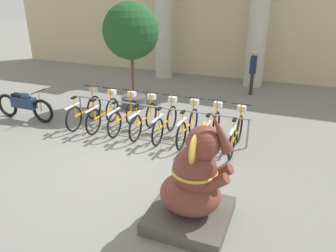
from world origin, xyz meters
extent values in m
plane|color=slate|center=(0.00, 0.00, 0.00)|extent=(60.00, 60.00, 0.00)
cube|color=#C6B78E|center=(0.00, 8.60, 3.00)|extent=(20.00, 0.20, 6.00)
cylinder|color=#BCB7A8|center=(-1.89, 7.60, 2.50)|extent=(0.74, 0.74, 5.00)
cylinder|color=#BCB7A8|center=(1.89, 7.60, 2.50)|extent=(0.74, 0.74, 5.00)
cylinder|color=gray|center=(-2.19, 1.95, 0.38)|extent=(0.05, 0.05, 0.75)
cylinder|color=gray|center=(2.57, 1.95, 0.38)|extent=(0.05, 0.05, 0.75)
cylinder|color=gray|center=(0.19, 1.95, 0.75)|extent=(4.86, 0.04, 0.04)
torus|color=black|center=(-1.94, 2.25, 0.35)|extent=(0.05, 0.70, 0.70)
torus|color=black|center=(-1.94, 1.29, 0.35)|extent=(0.05, 0.70, 0.70)
cube|color=orange|center=(-1.94, 1.77, 0.40)|extent=(0.04, 0.87, 0.04)
cube|color=silver|center=(-1.94, 1.29, 0.71)|extent=(0.06, 0.58, 0.03)
cylinder|color=orange|center=(-1.94, 1.39, 0.63)|extent=(0.03, 0.03, 0.55)
cube|color=black|center=(-1.94, 1.39, 0.92)|extent=(0.08, 0.18, 0.04)
cylinder|color=orange|center=(-1.94, 2.21, 0.68)|extent=(0.03, 0.03, 0.67)
cylinder|color=black|center=(-1.94, 2.21, 1.01)|extent=(0.48, 0.03, 0.03)
cube|color=silver|center=(-1.94, 2.31, 0.87)|extent=(0.20, 0.16, 0.14)
torus|color=black|center=(-1.33, 2.25, 0.35)|extent=(0.05, 0.70, 0.70)
torus|color=black|center=(-1.33, 1.29, 0.35)|extent=(0.05, 0.70, 0.70)
cube|color=orange|center=(-1.33, 1.77, 0.40)|extent=(0.04, 0.87, 0.04)
cube|color=silver|center=(-1.33, 1.29, 0.71)|extent=(0.06, 0.58, 0.03)
cylinder|color=orange|center=(-1.33, 1.39, 0.63)|extent=(0.03, 0.03, 0.55)
cube|color=black|center=(-1.33, 1.39, 0.92)|extent=(0.08, 0.18, 0.04)
cylinder|color=orange|center=(-1.33, 2.21, 0.68)|extent=(0.03, 0.03, 0.67)
cylinder|color=black|center=(-1.33, 2.21, 1.01)|extent=(0.48, 0.03, 0.03)
cube|color=silver|center=(-1.33, 2.31, 0.87)|extent=(0.20, 0.16, 0.14)
torus|color=black|center=(-0.72, 2.30, 0.35)|extent=(0.05, 0.70, 0.70)
torus|color=black|center=(-0.72, 1.33, 0.35)|extent=(0.05, 0.70, 0.70)
cube|color=orange|center=(-0.72, 1.82, 0.40)|extent=(0.04, 0.87, 0.04)
cube|color=silver|center=(-0.72, 1.33, 0.71)|extent=(0.06, 0.58, 0.03)
cylinder|color=orange|center=(-0.72, 1.43, 0.63)|extent=(0.03, 0.03, 0.55)
cube|color=black|center=(-0.72, 1.43, 0.92)|extent=(0.08, 0.18, 0.04)
cylinder|color=orange|center=(-0.72, 2.26, 0.68)|extent=(0.03, 0.03, 0.67)
cylinder|color=black|center=(-0.72, 2.26, 1.01)|extent=(0.48, 0.03, 0.03)
cube|color=silver|center=(-0.72, 2.36, 0.87)|extent=(0.20, 0.16, 0.14)
torus|color=black|center=(-0.11, 2.29, 0.35)|extent=(0.05, 0.70, 0.70)
torus|color=black|center=(-0.11, 1.32, 0.35)|extent=(0.05, 0.70, 0.70)
cube|color=orange|center=(-0.11, 1.80, 0.40)|extent=(0.04, 0.87, 0.04)
cube|color=silver|center=(-0.11, 1.32, 0.71)|extent=(0.06, 0.58, 0.03)
cylinder|color=orange|center=(-0.11, 1.42, 0.63)|extent=(0.03, 0.03, 0.55)
cube|color=black|center=(-0.11, 1.42, 0.92)|extent=(0.08, 0.18, 0.04)
cylinder|color=orange|center=(-0.11, 2.25, 0.68)|extent=(0.03, 0.03, 0.67)
cylinder|color=black|center=(-0.11, 2.25, 1.01)|extent=(0.48, 0.03, 0.03)
cube|color=silver|center=(-0.11, 2.35, 0.87)|extent=(0.20, 0.16, 0.14)
torus|color=black|center=(0.50, 2.28, 0.35)|extent=(0.05, 0.70, 0.70)
torus|color=black|center=(0.50, 1.32, 0.35)|extent=(0.05, 0.70, 0.70)
cube|color=orange|center=(0.50, 1.80, 0.40)|extent=(0.04, 0.87, 0.04)
cube|color=silver|center=(0.50, 1.32, 0.71)|extent=(0.06, 0.58, 0.03)
cylinder|color=orange|center=(0.50, 1.42, 0.63)|extent=(0.03, 0.03, 0.55)
cube|color=black|center=(0.50, 1.42, 0.92)|extent=(0.08, 0.18, 0.04)
cylinder|color=orange|center=(0.50, 2.24, 0.68)|extent=(0.03, 0.03, 0.67)
cylinder|color=black|center=(0.50, 2.24, 1.01)|extent=(0.48, 0.03, 0.03)
cube|color=silver|center=(0.50, 2.34, 0.87)|extent=(0.20, 0.16, 0.14)
torus|color=black|center=(1.11, 2.28, 0.35)|extent=(0.05, 0.70, 0.70)
torus|color=black|center=(1.11, 1.32, 0.35)|extent=(0.05, 0.70, 0.70)
cube|color=orange|center=(1.11, 1.80, 0.40)|extent=(0.04, 0.87, 0.04)
cube|color=silver|center=(1.11, 1.32, 0.71)|extent=(0.06, 0.58, 0.03)
cylinder|color=orange|center=(1.11, 1.42, 0.63)|extent=(0.03, 0.03, 0.55)
cube|color=black|center=(1.11, 1.42, 0.92)|extent=(0.08, 0.18, 0.04)
cylinder|color=orange|center=(1.11, 2.24, 0.68)|extent=(0.03, 0.03, 0.67)
cylinder|color=black|center=(1.11, 2.24, 1.01)|extent=(0.48, 0.03, 0.03)
cube|color=silver|center=(1.11, 2.34, 0.87)|extent=(0.20, 0.16, 0.14)
torus|color=black|center=(1.72, 2.30, 0.35)|extent=(0.05, 0.70, 0.70)
torus|color=black|center=(1.72, 1.33, 0.35)|extent=(0.05, 0.70, 0.70)
cube|color=orange|center=(1.72, 1.82, 0.40)|extent=(0.04, 0.87, 0.04)
cube|color=silver|center=(1.72, 1.33, 0.71)|extent=(0.06, 0.58, 0.03)
cylinder|color=orange|center=(1.72, 1.43, 0.63)|extent=(0.03, 0.03, 0.55)
cube|color=black|center=(1.72, 1.43, 0.92)|extent=(0.08, 0.18, 0.04)
cylinder|color=orange|center=(1.72, 2.26, 0.68)|extent=(0.03, 0.03, 0.67)
cylinder|color=black|center=(1.72, 2.26, 1.01)|extent=(0.48, 0.03, 0.03)
cube|color=silver|center=(1.72, 2.36, 0.87)|extent=(0.20, 0.16, 0.14)
torus|color=black|center=(2.32, 2.24, 0.35)|extent=(0.05, 0.70, 0.70)
torus|color=black|center=(2.32, 1.28, 0.35)|extent=(0.05, 0.70, 0.70)
cube|color=orange|center=(2.32, 1.76, 0.40)|extent=(0.04, 0.87, 0.04)
cube|color=silver|center=(2.32, 1.28, 0.71)|extent=(0.06, 0.58, 0.03)
cylinder|color=orange|center=(2.32, 1.38, 0.63)|extent=(0.03, 0.03, 0.55)
cube|color=black|center=(2.32, 1.38, 0.92)|extent=(0.08, 0.18, 0.04)
cylinder|color=orange|center=(2.32, 2.20, 0.68)|extent=(0.03, 0.03, 0.67)
cylinder|color=black|center=(2.32, 2.20, 1.01)|extent=(0.48, 0.03, 0.03)
cube|color=silver|center=(2.32, 2.30, 0.87)|extent=(0.20, 0.16, 0.14)
cube|color=#4C4742|center=(2.12, -1.12, 0.11)|extent=(1.30, 1.30, 0.22)
ellipsoid|color=brown|center=(2.12, -1.12, 0.54)|extent=(1.00, 0.88, 0.65)
ellipsoid|color=brown|center=(2.18, -1.12, 0.98)|extent=(0.71, 0.65, 0.82)
sphere|color=brown|center=(2.30, -1.12, 1.48)|extent=(0.53, 0.53, 0.53)
ellipsoid|color=gold|center=(2.23, -0.86, 1.48)|extent=(0.08, 0.38, 0.45)
ellipsoid|color=gold|center=(2.23, -1.39, 1.48)|extent=(0.08, 0.38, 0.45)
cone|color=brown|center=(2.53, -1.12, 1.71)|extent=(0.45, 0.19, 0.67)
cylinder|color=brown|center=(2.50, -0.97, 0.89)|extent=(0.53, 0.18, 0.47)
cylinder|color=brown|center=(2.50, -1.27, 0.89)|extent=(0.53, 0.18, 0.47)
torus|color=gold|center=(2.18, -1.12, 0.98)|extent=(0.73, 0.73, 0.05)
torus|color=black|center=(-3.12, 1.45, 0.35)|extent=(0.71, 0.09, 0.71)
torus|color=black|center=(-4.44, 1.45, 0.35)|extent=(0.71, 0.09, 0.71)
cube|color=navy|center=(-3.78, 1.45, 0.53)|extent=(0.79, 0.22, 0.32)
ellipsoid|color=navy|center=(-3.68, 1.45, 0.73)|extent=(0.40, 0.20, 0.20)
cube|color=black|center=(-3.96, 1.45, 0.73)|extent=(0.36, 0.18, 0.08)
cylinder|color=#99999E|center=(-3.17, 1.45, 0.63)|extent=(0.04, 0.04, 0.56)
cylinder|color=black|center=(-3.17, 1.45, 0.93)|extent=(0.03, 0.55, 0.03)
cylinder|color=#28282D|center=(2.01, 6.49, 0.39)|extent=(0.11, 0.11, 0.79)
cylinder|color=#28282D|center=(2.01, 6.32, 0.39)|extent=(0.11, 0.11, 0.79)
cube|color=#1E284C|center=(2.01, 6.40, 1.08)|extent=(0.20, 0.32, 0.59)
sphere|color=tan|center=(2.01, 6.40, 1.51)|extent=(0.21, 0.21, 0.21)
cylinder|color=#1E284C|center=(2.01, 6.60, 1.11)|extent=(0.07, 0.07, 0.53)
cylinder|color=#1E284C|center=(2.01, 6.20, 1.11)|extent=(0.07, 0.07, 0.53)
cylinder|color=#4C4C4C|center=(-1.33, 3.62, 0.18)|extent=(0.79, 0.79, 0.36)
cylinder|color=brown|center=(-1.33, 3.62, 1.04)|extent=(0.10, 0.10, 1.36)
sphere|color=#1E4C23|center=(-1.33, 3.62, 2.40)|extent=(1.70, 1.70, 1.70)
camera|label=1|loc=(3.41, -5.37, 3.62)|focal=35.00mm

